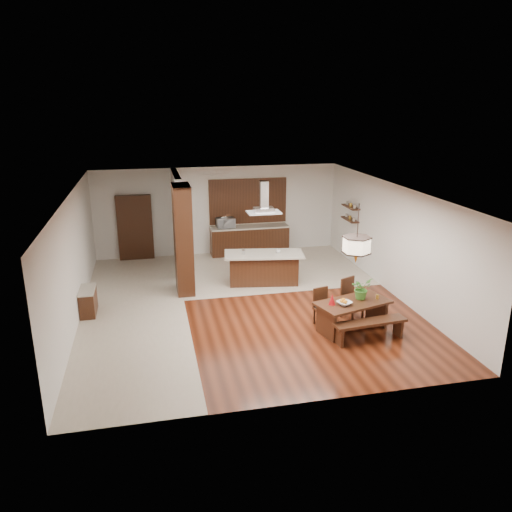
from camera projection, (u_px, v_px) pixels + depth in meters
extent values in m
plane|color=#3D170B|center=(245.00, 303.00, 12.73)|extent=(9.00, 9.00, 0.00)
cube|color=white|center=(244.00, 191.00, 11.85)|extent=(8.00, 9.00, 0.04)
cube|color=silver|center=(218.00, 211.00, 16.48)|extent=(8.00, 0.04, 2.90)
cube|color=silver|center=(297.00, 327.00, 8.10)|extent=(8.00, 0.04, 2.90)
cube|color=silver|center=(74.00, 260.00, 11.47)|extent=(0.04, 9.00, 2.90)
cube|color=silver|center=(393.00, 240.00, 13.11)|extent=(0.04, 9.00, 2.90)
cube|color=beige|center=(134.00, 313.00, 12.16)|extent=(2.50, 9.00, 0.01)
cube|color=beige|center=(269.00, 269.00, 15.31)|extent=(5.50, 4.00, 0.01)
cube|color=#402210|center=(244.00, 191.00, 11.86)|extent=(8.00, 9.00, 0.02)
cube|color=black|center=(183.00, 240.00, 13.12)|extent=(0.45, 1.00, 2.90)
cube|color=silver|center=(178.00, 221.00, 15.08)|extent=(0.18, 2.40, 2.90)
cube|color=black|center=(88.00, 301.00, 12.04)|extent=(0.37, 0.88, 0.63)
cube|color=black|center=(135.00, 228.00, 15.96)|extent=(1.10, 0.20, 2.10)
cube|color=black|center=(250.00, 241.00, 16.71)|extent=(2.60, 0.60, 0.90)
cube|color=#B8B1A1|center=(249.00, 227.00, 16.57)|extent=(2.60, 0.62, 0.05)
cube|color=brown|center=(248.00, 201.00, 16.56)|extent=(2.60, 0.08, 1.50)
cube|color=black|center=(350.00, 220.00, 15.52)|extent=(0.26, 0.90, 0.04)
cube|color=black|center=(351.00, 207.00, 15.40)|extent=(0.26, 0.90, 0.04)
cube|color=black|center=(353.00, 303.00, 11.08)|extent=(1.81, 1.24, 0.05)
cube|color=black|center=(326.00, 323.00, 10.86)|extent=(0.25, 0.65, 0.63)
cube|color=black|center=(377.00, 311.00, 11.51)|extent=(0.25, 0.65, 0.63)
imported|color=#3C7B29|center=(361.00, 288.00, 11.17)|extent=(0.57, 0.54, 0.50)
imported|color=beige|center=(344.00, 303.00, 10.89)|extent=(0.40, 0.40, 0.08)
cone|color=#A40B0F|center=(332.00, 299.00, 10.88)|extent=(0.19, 0.19, 0.24)
cylinder|color=gold|center=(377.00, 297.00, 11.22)|extent=(0.08, 0.08, 0.10)
cube|color=black|center=(263.00, 269.00, 14.00)|extent=(1.98, 1.00, 0.85)
cube|color=#B8B1A1|center=(264.00, 254.00, 13.82)|extent=(2.30, 1.27, 0.05)
imported|color=white|center=(278.00, 251.00, 13.84)|extent=(0.13, 0.13, 0.09)
imported|color=silver|center=(225.00, 223.00, 16.31)|extent=(0.63, 0.47, 0.32)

